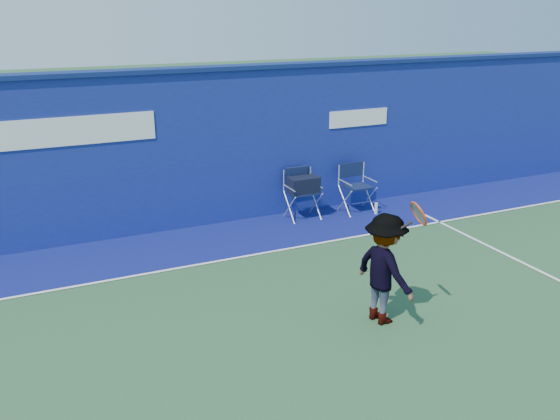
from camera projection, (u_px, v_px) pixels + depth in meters
name	position (u px, v px, depth m)	size (l,w,h in m)	color
ground	(315.00, 353.00, 7.47)	(80.00, 80.00, 0.00)	#2A502E
stadium_wall	(192.00, 148.00, 11.44)	(24.00, 0.50, 3.08)	navy
out_of_bounds_strip	(213.00, 242.00, 11.00)	(24.00, 1.80, 0.01)	navy
court_lines	(295.00, 330.00, 7.98)	(24.00, 12.00, 0.01)	white
directors_chair_left	(302.00, 198.00, 12.10)	(0.61, 0.56, 1.03)	silver
directors_chair_right	(356.00, 197.00, 12.53)	(0.61, 0.54, 1.02)	silver
water_bottle	(376.00, 208.00, 12.43)	(0.07, 0.07, 0.24)	silver
tennis_player	(385.00, 269.00, 8.01)	(0.88, 1.09, 1.73)	#EA4738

